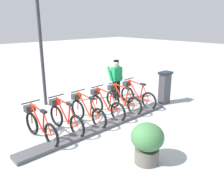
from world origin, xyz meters
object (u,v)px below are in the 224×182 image
object	(u,v)px
bike_docked_2	(105,105)
planter_bush	(147,141)
bike_docked_3	(86,111)
worker_near_rack	(116,79)
bike_docked_4	(65,117)
lamp_post	(40,34)
bike_docked_5	(40,125)
bike_docked_0	(136,95)
bike_docked_1	(122,100)
payment_kiosk	(165,87)

from	to	relation	value
bike_docked_2	planter_bush	world-z (taller)	bike_docked_2
bike_docked_2	bike_docked_3	size ratio (longest dim) A/B	1.00
worker_near_rack	bike_docked_4	bearing A→B (deg)	108.27
worker_near_rack	lamp_post	size ratio (longest dim) A/B	0.40
bike_docked_4	bike_docked_5	distance (m)	0.80
bike_docked_4	planter_bush	distance (m)	2.75
bike_docked_2	bike_docked_4	size ratio (longest dim) A/B	1.00
bike_docked_5	planter_bush	size ratio (longest dim) A/B	1.77
bike_docked_0	bike_docked_1	world-z (taller)	same
bike_docked_4	lamp_post	xyz separation A→B (m)	(2.49, -0.67, 2.28)
bike_docked_2	worker_near_rack	world-z (taller)	worker_near_rack
bike_docked_5	worker_near_rack	world-z (taller)	worker_near_rack
bike_docked_4	worker_near_rack	size ratio (longest dim) A/B	1.04
bike_docked_5	planter_bush	bearing A→B (deg)	-154.39
payment_kiosk	bike_docked_2	world-z (taller)	payment_kiosk
bike_docked_4	lamp_post	size ratio (longest dim) A/B	0.41
worker_near_rack	bike_docked_3	bearing A→B (deg)	113.97
worker_near_rack	payment_kiosk	bearing A→B (deg)	-145.45
bike_docked_0	worker_near_rack	world-z (taller)	worker_near_rack
bike_docked_1	lamp_post	xyz separation A→B (m)	(2.49, 1.72, 2.28)
payment_kiosk	bike_docked_0	distance (m)	1.18
payment_kiosk	bike_docked_1	xyz separation A→B (m)	(0.57, 1.80, -0.24)
payment_kiosk	bike_docked_2	size ratio (longest dim) A/B	0.74
bike_docked_2	lamp_post	bearing A→B (deg)	20.32
bike_docked_3	bike_docked_5	bearing A→B (deg)	90.00
bike_docked_0	payment_kiosk	bearing A→B (deg)	-119.56
lamp_post	planter_bush	distance (m)	5.63
bike_docked_0	bike_docked_2	size ratio (longest dim) A/B	1.00
payment_kiosk	bike_docked_2	distance (m)	2.67
bike_docked_5	worker_near_rack	bearing A→B (deg)	-75.28
bike_docked_5	bike_docked_1	bearing A→B (deg)	-90.00
bike_docked_2	bike_docked_4	xyz separation A→B (m)	(0.00, 1.59, 0.00)
bike_docked_0	worker_near_rack	xyz separation A→B (m)	(1.02, 0.09, 0.48)
bike_docked_0	bike_docked_4	xyz separation A→B (m)	(0.00, 3.18, 0.00)
bike_docked_0	bike_docked_5	world-z (taller)	same
bike_docked_5	planter_bush	world-z (taller)	bike_docked_5
worker_near_rack	bike_docked_2	bearing A→B (deg)	124.21
bike_docked_3	planter_bush	world-z (taller)	bike_docked_3
bike_docked_1	bike_docked_2	distance (m)	0.80
bike_docked_4	bike_docked_5	world-z (taller)	same
bike_docked_0	bike_docked_1	xyz separation A→B (m)	(0.00, 0.80, 0.00)
bike_docked_0	bike_docked_4	size ratio (longest dim) A/B	1.00
bike_docked_2	worker_near_rack	bearing A→B (deg)	-55.79
payment_kiosk	planter_bush	bearing A→B (deg)	119.94
bike_docked_1	bike_docked_4	xyz separation A→B (m)	(0.00, 2.39, 0.00)
lamp_post	bike_docked_5	bearing A→B (deg)	149.58
bike_docked_3	bike_docked_5	size ratio (longest dim) A/B	1.00
bike_docked_2	bike_docked_1	bearing A→B (deg)	-90.00
payment_kiosk	lamp_post	size ratio (longest dim) A/B	0.31
worker_near_rack	bike_docked_5	bearing A→B (deg)	104.72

